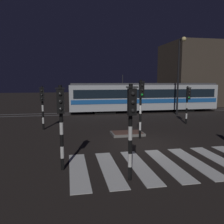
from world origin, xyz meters
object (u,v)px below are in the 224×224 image
Objects in this scene: traffic_light_corner_far_right at (188,99)px; street_lamp_trackside_right at (180,67)px; tram at (144,97)px; traffic_light_corner_near_left at (61,115)px; traffic_light_median_centre at (141,100)px; traffic_light_corner_far_left at (42,101)px; traffic_light_kerb_mid_left at (131,118)px.

street_lamp_trackside_right is at bearing 71.31° from traffic_light_corner_far_right.
traffic_light_corner_near_left is at bearing -118.88° from tram.
traffic_light_corner_far_right is 5.71m from street_lamp_trackside_right.
traffic_light_median_centre is 6.25m from traffic_light_corner_near_left.
street_lamp_trackside_right is at bearing 51.61° from traffic_light_median_centre.
traffic_light_corner_far_right is 0.18× the size of tram.
traffic_light_median_centre is 12.21m from tram.
traffic_light_corner_far_right is at bearing 0.42° from traffic_light_corner_far_left.
traffic_light_corner_far_left is 0.94× the size of traffic_light_corner_near_left.
tram reaches higher than traffic_light_corner_far_left.
tram is at bearing 70.28° from traffic_light_median_centre.
tram is (8.68, 15.74, -0.46)m from traffic_light_corner_near_left.
traffic_light_kerb_mid_left is (3.88, -9.43, 0.18)m from traffic_light_corner_far_left.
traffic_light_corner_near_left is (-4.57, -4.26, -0.15)m from traffic_light_median_centre.
tram is at bearing 61.12° from traffic_light_corner_near_left.
traffic_light_kerb_mid_left is at bearing -127.77° from traffic_light_corner_far_right.
tram is at bearing 37.17° from traffic_light_corner_far_left.
traffic_light_kerb_mid_left is (-2.19, -5.68, -0.11)m from traffic_light_median_centre.
tram reaches higher than traffic_light_kerb_mid_left.
traffic_light_median_centre is 6.09m from traffic_light_kerb_mid_left.
street_lamp_trackside_right reaches higher than tram.
traffic_light_corner_far_left is at bearing 112.37° from traffic_light_kerb_mid_left.
traffic_light_kerb_mid_left is 18.29m from tram.
traffic_light_corner_near_left is 17.99m from tram.
traffic_light_kerb_mid_left is (2.37, -1.42, 0.04)m from traffic_light_corner_near_left.
traffic_light_corner_near_left is 17.30m from street_lamp_trackside_right.
traffic_light_median_centre reaches higher than traffic_light_corner_near_left.
traffic_light_corner_near_left is 1.09× the size of traffic_light_corner_far_right.
traffic_light_corner_far_left is 1.02× the size of traffic_light_corner_far_right.
tram is (6.31, 17.16, -0.50)m from traffic_light_kerb_mid_left.
tram is (10.19, 7.73, -0.32)m from traffic_light_corner_far_left.
traffic_light_median_centre is 11.18m from street_lamp_trackside_right.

